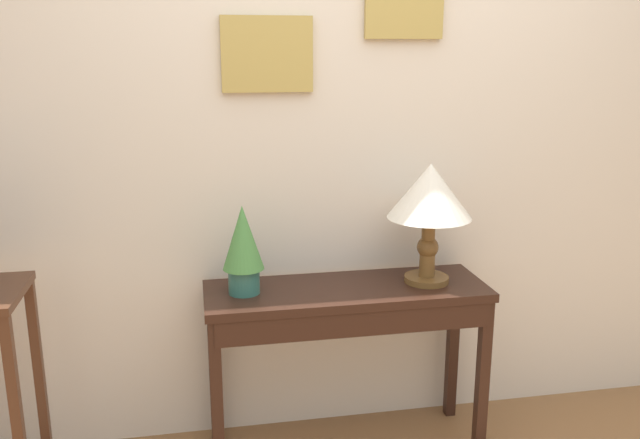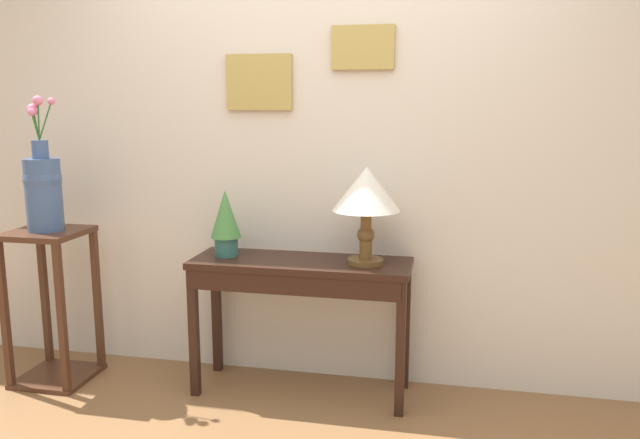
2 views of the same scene
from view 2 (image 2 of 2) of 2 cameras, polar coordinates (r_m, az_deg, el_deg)
back_wall_with_art at (r=3.48m, az=0.30°, el=8.18°), size 9.00×0.13×2.80m
console_table at (r=3.31m, az=-1.82°, el=-5.61°), size 1.14×0.39×0.73m
table_lamp at (r=3.18m, az=4.20°, el=2.34°), size 0.34×0.34×0.50m
potted_plant_on_console at (r=3.40m, az=-8.49°, el=-0.05°), size 0.16×0.16×0.36m
pedestal_stand_left at (r=3.84m, az=-22.90°, el=-7.20°), size 0.39×0.39×0.86m
flower_vase_tall at (r=3.70m, az=-23.64°, el=2.78°), size 0.20×0.20×0.72m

